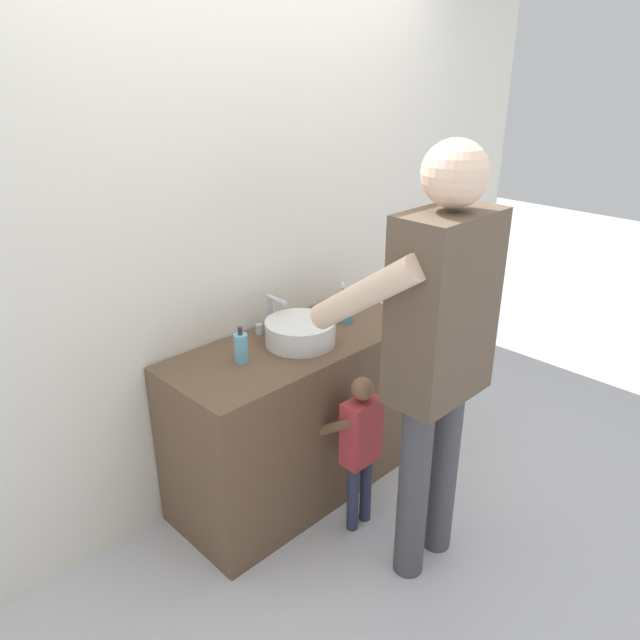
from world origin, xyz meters
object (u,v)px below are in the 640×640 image
soap_bottle (241,348)px  child_toddler (360,440)px  toothbrush_cup (345,312)px  adult_parent (437,334)px

soap_bottle → child_toddler: (0.31, -0.43, -0.42)m
toothbrush_cup → soap_bottle: toothbrush_cup is taller
soap_bottle → child_toddler: bearing=-53.9°
toothbrush_cup → adult_parent: (-0.28, -0.73, 0.21)m
toothbrush_cup → soap_bottle: bearing=178.2°
soap_bottle → toothbrush_cup: bearing=-1.8°
soap_bottle → adult_parent: adult_parent is taller
soap_bottle → child_toddler: size_ratio=0.21×
child_toddler → soap_bottle: bearing=126.1°
toothbrush_cup → soap_bottle: (-0.64, 0.02, 0.02)m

